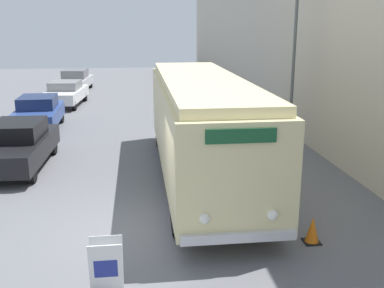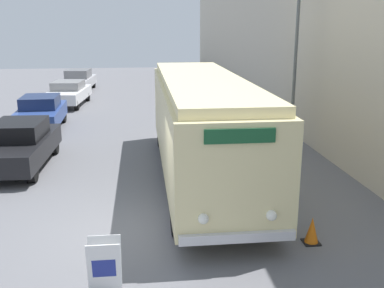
{
  "view_description": "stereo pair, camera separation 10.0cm",
  "coord_description": "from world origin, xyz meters",
  "px_view_note": "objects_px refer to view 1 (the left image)",
  "views": [
    {
      "loc": [
        -0.11,
        -9.56,
        4.7
      ],
      "look_at": [
        1.2,
        1.04,
        1.81
      ],
      "focal_mm": 42.0,
      "sensor_mm": 36.0,
      "label": 1
    },
    {
      "loc": [
        -0.01,
        -9.57,
        4.7
      ],
      "look_at": [
        1.2,
        1.04,
        1.81
      ],
      "focal_mm": 42.0,
      "sensor_mm": 36.0,
      "label": 2
    }
  ],
  "objects_px": {
    "streetlamp": "(296,25)",
    "parked_car_far": "(65,93)",
    "vintage_bus": "(201,122)",
    "parked_car_near": "(18,145)",
    "sign_board": "(106,268)",
    "traffic_cone": "(312,230)",
    "parked_car_distant": "(75,80)",
    "parked_car_mid": "(38,113)"
  },
  "relations": [
    {
      "from": "streetlamp",
      "to": "parked_car_far",
      "type": "relative_size",
      "value": 1.56
    },
    {
      "from": "vintage_bus",
      "to": "parked_car_near",
      "type": "distance_m",
      "value": 6.22
    },
    {
      "from": "sign_board",
      "to": "traffic_cone",
      "type": "xyz_separation_m",
      "value": [
        4.37,
        1.39,
        -0.21
      ]
    },
    {
      "from": "parked_car_distant",
      "to": "sign_board",
      "type": "bearing_deg",
      "value": -78.2
    },
    {
      "from": "sign_board",
      "to": "parked_car_near",
      "type": "height_order",
      "value": "parked_car_near"
    },
    {
      "from": "sign_board",
      "to": "parked_car_mid",
      "type": "xyz_separation_m",
      "value": [
        -3.8,
        13.34,
        0.28
      ]
    },
    {
      "from": "parked_car_near",
      "to": "parked_car_mid",
      "type": "distance_m",
      "value": 5.63
    },
    {
      "from": "parked_car_far",
      "to": "parked_car_mid",
      "type": "bearing_deg",
      "value": -87.69
    },
    {
      "from": "vintage_bus",
      "to": "parked_car_mid",
      "type": "bearing_deg",
      "value": 130.78
    },
    {
      "from": "streetlamp",
      "to": "parked_car_mid",
      "type": "height_order",
      "value": "streetlamp"
    },
    {
      "from": "traffic_cone",
      "to": "parked_car_near",
      "type": "bearing_deg",
      "value": 140.61
    },
    {
      "from": "parked_car_distant",
      "to": "traffic_cone",
      "type": "bearing_deg",
      "value": -67.88
    },
    {
      "from": "parked_car_far",
      "to": "vintage_bus",
      "type": "bearing_deg",
      "value": -60.92
    },
    {
      "from": "parked_car_near",
      "to": "parked_car_mid",
      "type": "relative_size",
      "value": 1.06
    },
    {
      "from": "parked_car_near",
      "to": "parked_car_distant",
      "type": "relative_size",
      "value": 0.94
    },
    {
      "from": "sign_board",
      "to": "streetlamp",
      "type": "xyz_separation_m",
      "value": [
        6.39,
        8.87,
        4.1
      ]
    },
    {
      "from": "streetlamp",
      "to": "parked_car_near",
      "type": "distance_m",
      "value": 10.51
    },
    {
      "from": "streetlamp",
      "to": "vintage_bus",
      "type": "bearing_deg",
      "value": -143.05
    },
    {
      "from": "parked_car_mid",
      "to": "vintage_bus",
      "type": "bearing_deg",
      "value": -51.11
    },
    {
      "from": "sign_board",
      "to": "parked_car_distant",
      "type": "relative_size",
      "value": 0.21
    },
    {
      "from": "parked_car_far",
      "to": "parked_car_near",
      "type": "bearing_deg",
      "value": -84.15
    },
    {
      "from": "parked_car_near",
      "to": "parked_car_far",
      "type": "height_order",
      "value": "parked_car_near"
    },
    {
      "from": "parked_car_near",
      "to": "parked_car_distant",
      "type": "bearing_deg",
      "value": 92.95
    },
    {
      "from": "vintage_bus",
      "to": "parked_car_near",
      "type": "relative_size",
      "value": 2.33
    },
    {
      "from": "sign_board",
      "to": "parked_car_mid",
      "type": "distance_m",
      "value": 13.87
    },
    {
      "from": "parked_car_distant",
      "to": "parked_car_far",
      "type": "bearing_deg",
      "value": -84.92
    },
    {
      "from": "streetlamp",
      "to": "parked_car_distant",
      "type": "height_order",
      "value": "streetlamp"
    },
    {
      "from": "vintage_bus",
      "to": "parked_car_far",
      "type": "xyz_separation_m",
      "value": [
        -6.05,
        13.57,
        -1.03
      ]
    },
    {
      "from": "sign_board",
      "to": "parked_car_near",
      "type": "xyz_separation_m",
      "value": [
        -3.34,
        7.72,
        0.28
      ]
    },
    {
      "from": "streetlamp",
      "to": "parked_car_near",
      "type": "relative_size",
      "value": 1.58
    },
    {
      "from": "sign_board",
      "to": "parked_car_far",
      "type": "xyz_separation_m",
      "value": [
        -3.5,
        19.55,
        0.24
      ]
    },
    {
      "from": "streetlamp",
      "to": "parked_car_mid",
      "type": "bearing_deg",
      "value": 156.31
    },
    {
      "from": "sign_board",
      "to": "parked_car_mid",
      "type": "relative_size",
      "value": 0.24
    },
    {
      "from": "sign_board",
      "to": "parked_car_distant",
      "type": "xyz_separation_m",
      "value": [
        -3.65,
        25.35,
        0.26
      ]
    },
    {
      "from": "sign_board",
      "to": "streetlamp",
      "type": "distance_m",
      "value": 11.67
    },
    {
      "from": "parked_car_near",
      "to": "traffic_cone",
      "type": "xyz_separation_m",
      "value": [
        7.71,
        -6.33,
        -0.49
      ]
    },
    {
      "from": "parked_car_distant",
      "to": "parked_car_near",
      "type": "bearing_deg",
      "value": -85.37
    },
    {
      "from": "sign_board",
      "to": "streetlamp",
      "type": "height_order",
      "value": "streetlamp"
    },
    {
      "from": "vintage_bus",
      "to": "parked_car_near",
      "type": "xyz_separation_m",
      "value": [
        -5.88,
        1.75,
        -0.99
      ]
    },
    {
      "from": "vintage_bus",
      "to": "parked_car_distant",
      "type": "bearing_deg",
      "value": 107.75
    },
    {
      "from": "vintage_bus",
      "to": "parked_car_mid",
      "type": "height_order",
      "value": "vintage_bus"
    },
    {
      "from": "sign_board",
      "to": "parked_car_near",
      "type": "distance_m",
      "value": 8.42
    }
  ]
}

